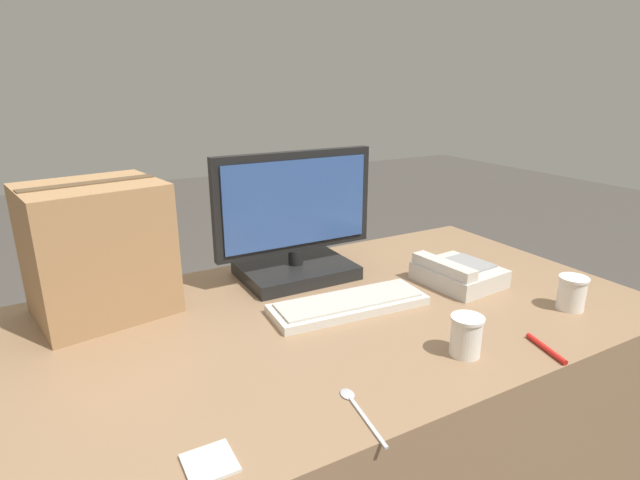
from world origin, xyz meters
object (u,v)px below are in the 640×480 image
at_px(desk_phone, 457,273).
at_px(spoon, 356,406).
at_px(paper_cup_left, 466,336).
at_px(cardboard_box, 98,250).
at_px(keyboard, 348,303).
at_px(monitor, 295,230).
at_px(sticky_note_pad, 210,463).
at_px(paper_cup_right, 572,293).
at_px(pen_marker, 546,348).

height_order(desk_phone, spoon, desk_phone).
bearing_deg(spoon, paper_cup_left, -74.46).
bearing_deg(cardboard_box, keyboard, -27.66).
bearing_deg(cardboard_box, desk_phone, -18.27).
bearing_deg(paper_cup_left, cardboard_box, 136.98).
bearing_deg(monitor, keyboard, -85.82).
xyz_separation_m(monitor, keyboard, (0.02, -0.26, -0.13)).
height_order(cardboard_box, sticky_note_pad, cardboard_box).
distance_m(desk_phone, sticky_note_pad, 0.92).
bearing_deg(spoon, desk_phone, -51.00).
bearing_deg(keyboard, desk_phone, 1.78).
bearing_deg(paper_cup_right, cardboard_box, 151.51).
distance_m(monitor, pen_marker, 0.73).
distance_m(monitor, paper_cup_right, 0.76).
relative_size(monitor, paper_cup_right, 5.57).
bearing_deg(cardboard_box, monitor, -2.66).
xyz_separation_m(desk_phone, paper_cup_left, (-0.27, -0.30, 0.01)).
bearing_deg(desk_phone, pen_marker, -110.12).
bearing_deg(paper_cup_right, spoon, -173.98).
xyz_separation_m(paper_cup_right, cardboard_box, (-1.05, 0.57, 0.12)).
height_order(paper_cup_left, sticky_note_pad, paper_cup_left).
bearing_deg(paper_cup_left, spoon, -172.52).
relative_size(desk_phone, cardboard_box, 0.66).
xyz_separation_m(paper_cup_left, sticky_note_pad, (-0.58, -0.05, -0.04)).
height_order(monitor, paper_cup_left, monitor).
relative_size(spoon, cardboard_box, 0.49).
relative_size(paper_cup_left, sticky_note_pad, 1.16).
xyz_separation_m(keyboard, paper_cup_right, (0.50, -0.28, 0.03)).
height_order(keyboard, paper_cup_left, paper_cup_left).
bearing_deg(paper_cup_left, pen_marker, -24.57).
distance_m(spoon, sticky_note_pad, 0.27).
xyz_separation_m(monitor, sticky_note_pad, (-0.46, -0.63, -0.14)).
distance_m(keyboard, desk_phone, 0.36).
xyz_separation_m(desk_phone, cardboard_box, (-0.91, 0.30, 0.13)).
bearing_deg(paper_cup_right, paper_cup_left, -175.09).
bearing_deg(keyboard, pen_marker, -52.13).
height_order(monitor, pen_marker, monitor).
distance_m(paper_cup_right, cardboard_box, 1.20).
distance_m(cardboard_box, pen_marker, 1.07).
relative_size(monitor, desk_phone, 2.10).
bearing_deg(sticky_note_pad, desk_phone, 22.58).
bearing_deg(monitor, spoon, -106.80).
xyz_separation_m(paper_cup_left, cardboard_box, (-0.65, 0.60, 0.12)).
bearing_deg(keyboard, monitor, 98.11).
bearing_deg(pen_marker, spoon, -79.84).
xyz_separation_m(pen_marker, sticky_note_pad, (-0.74, 0.03, -0.00)).
height_order(spoon, sticky_note_pad, sticky_note_pad).
relative_size(keyboard, pen_marker, 3.46).
distance_m(paper_cup_left, paper_cup_right, 0.40).
xyz_separation_m(spoon, pen_marker, (0.47, -0.04, 0.00)).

